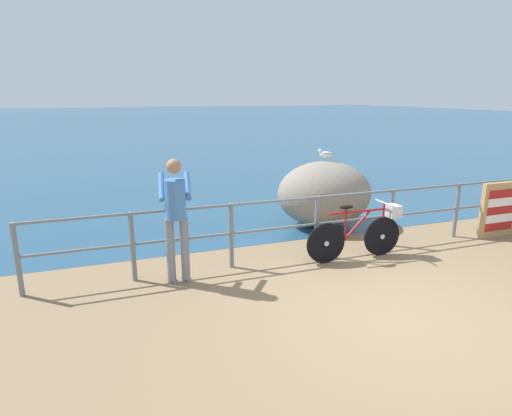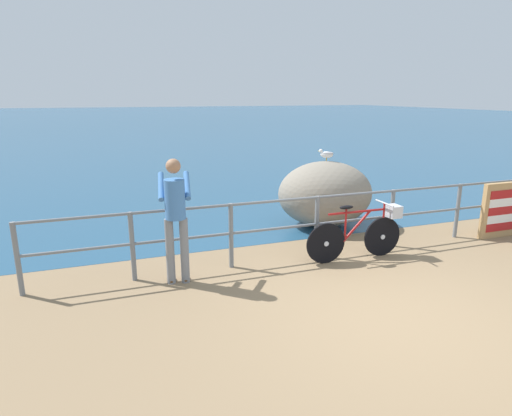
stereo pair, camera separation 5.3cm
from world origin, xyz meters
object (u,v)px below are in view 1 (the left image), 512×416
at_px(folded_deckchair_stack, 499,210).
at_px(breakwater_boulder_main, 324,194).
at_px(person_at_railing, 176,215).
at_px(seagull, 326,154).
at_px(bicycle, 363,231).

xyz_separation_m(folded_deckchair_stack, breakwater_boulder_main, (-2.70, 1.80, 0.14)).
relative_size(person_at_railing, folded_deckchair_stack, 1.71).
bearing_deg(folded_deckchair_stack, breakwater_boulder_main, 146.31).
bearing_deg(breakwater_boulder_main, person_at_railing, -151.22).
xyz_separation_m(person_at_railing, breakwater_boulder_main, (3.32, 1.82, -0.34)).
bearing_deg(folded_deckchair_stack, seagull, 144.40).
distance_m(bicycle, seagull, 2.25).
bearing_deg(bicycle, person_at_railing, 179.26).
xyz_separation_m(bicycle, person_at_railing, (-2.99, 0.07, 0.53)).
bearing_deg(seagull, bicycle, 120.77).
distance_m(breakwater_boulder_main, seagull, 0.80).
bearing_deg(breakwater_boulder_main, folded_deckchair_stack, -33.69).
height_order(folded_deckchair_stack, breakwater_boulder_main, breakwater_boulder_main).
height_order(bicycle, seagull, seagull).
relative_size(folded_deckchair_stack, breakwater_boulder_main, 0.53).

